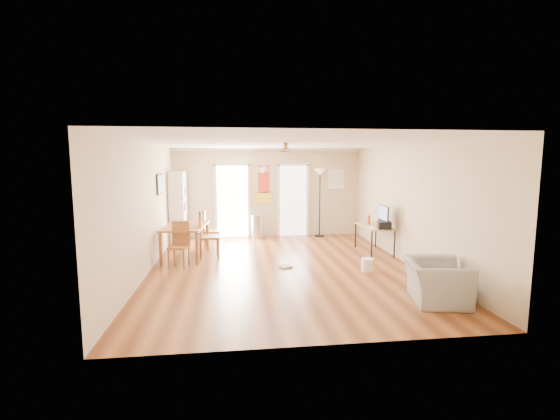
{
  "coord_description": "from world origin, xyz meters",
  "views": [
    {
      "loc": [
        -1.05,
        -7.86,
        2.23
      ],
      "look_at": [
        0.0,
        0.6,
        1.15
      ],
      "focal_mm": 24.74,
      "sensor_mm": 36.0,
      "label": 1
    }
  ],
  "objects": [
    {
      "name": "keyboard",
      "position": [
        2.2,
        0.73,
        0.68
      ],
      "size": [
        0.13,
        0.37,
        0.01
      ],
      "primitive_type": "cube",
      "rotation": [
        0.0,
        0.0,
        0.02
      ],
      "color": "white",
      "rests_on": "computer_desk"
    },
    {
      "name": "torchiere_lamp",
      "position": [
        1.51,
        3.24,
        1.01
      ],
      "size": [
        0.48,
        0.48,
        2.01
      ],
      "primitive_type": null,
      "rotation": [
        0.0,
        0.0,
        0.31
      ],
      "color": "black",
      "rests_on": "floor"
    },
    {
      "name": "floor",
      "position": [
        0.0,
        0.0,
        0.0
      ],
      "size": [
        7.0,
        7.0,
        0.0
      ],
      "primitive_type": "plane",
      "color": "brown",
      "rests_on": "ground"
    },
    {
      "name": "wall_right",
      "position": [
        2.75,
        0.0,
        1.3
      ],
      "size": [
        0.04,
        7.0,
        2.6
      ],
      "primitive_type": null,
      "color": "beige",
      "rests_on": "floor"
    },
    {
      "name": "dining_chair_right_a",
      "position": [
        -1.6,
        2.13,
        0.48
      ],
      "size": [
        0.4,
        0.4,
        0.96
      ],
      "primitive_type": null,
      "rotation": [
        0.0,
        0.0,
        1.56
      ],
      "color": "#915C2F",
      "rests_on": "floor"
    },
    {
      "name": "bathroom_doorway",
      "position": [
        0.75,
        3.48,
        1.05
      ],
      "size": [
        0.8,
        0.1,
        2.1
      ],
      "primitive_type": null,
      "color": "white",
      "rests_on": "wall_back"
    },
    {
      "name": "crown_molding",
      "position": [
        0.0,
        0.0,
        2.56
      ],
      "size": [
        5.5,
        7.0,
        0.08
      ],
      "primitive_type": null,
      "color": "white",
      "rests_on": "wall_back"
    },
    {
      "name": "ac_grille",
      "position": [
        2.05,
        3.47,
        1.7
      ],
      "size": [
        0.5,
        0.04,
        0.6
      ],
      "primitive_type": "cube",
      "color": "white",
      "rests_on": "wall_back"
    },
    {
      "name": "dining_chair_near",
      "position": [
        -2.2,
        0.37,
        0.47
      ],
      "size": [
        0.46,
        0.46,
        0.94
      ],
      "primitive_type": null,
      "rotation": [
        0.0,
        0.0,
        -0.22
      ],
      "color": "#A36F34",
      "rests_on": "floor"
    },
    {
      "name": "armchair",
      "position": [
        2.15,
        -2.26,
        0.33
      ],
      "size": [
        1.09,
        1.19,
        0.66
      ],
      "primitive_type": "imported",
      "rotation": [
        0.0,
        0.0,
        1.35
      ],
      "color": "gray",
      "rests_on": "floor"
    },
    {
      "name": "computer_desk",
      "position": [
        2.39,
        1.08,
        0.34
      ],
      "size": [
        0.63,
        1.25,
        0.67
      ],
      "primitive_type": null,
      "color": "tan",
      "rests_on": "floor"
    },
    {
      "name": "wall_back",
      "position": [
        0.0,
        3.5,
        1.3
      ],
      "size": [
        5.5,
        0.04,
        2.6
      ],
      "primitive_type": null,
      "color": "beige",
      "rests_on": "floor"
    },
    {
      "name": "bookshelf",
      "position": [
        -2.54,
        2.94,
        0.97
      ],
      "size": [
        0.66,
        0.95,
        1.94
      ],
      "primitive_type": null,
      "rotation": [
        0.0,
        0.0,
        0.34
      ],
      "color": "silver",
      "rests_on": "floor"
    },
    {
      "name": "floor_cloth",
      "position": [
        0.05,
        -0.02,
        0.02
      ],
      "size": [
        0.29,
        0.26,
        0.04
      ],
      "primitive_type": "cube",
      "rotation": [
        0.0,
        0.0,
        0.32
      ],
      "color": "#9E9F99",
      "rests_on": "floor"
    },
    {
      "name": "printer",
      "position": [
        2.45,
        0.62,
        0.76
      ],
      "size": [
        0.35,
        0.39,
        0.17
      ],
      "primitive_type": "cube",
      "rotation": [
        0.0,
        0.0,
        -0.24
      ],
      "color": "black",
      "rests_on": "computer_desk"
    },
    {
      "name": "wall_decal",
      "position": [
        -0.13,
        3.48,
        1.55
      ],
      "size": [
        0.46,
        0.03,
        1.1
      ],
      "primitive_type": "cube",
      "color": "red",
      "rests_on": "wall_back"
    },
    {
      "name": "imac",
      "position": [
        2.47,
        0.74,
        0.93
      ],
      "size": [
        0.14,
        0.57,
        0.53
      ],
      "primitive_type": null,
      "rotation": [
        0.0,
        0.0,
        -0.12
      ],
      "color": "black",
      "rests_on": "computer_desk"
    },
    {
      "name": "dining_table",
      "position": [
        -2.15,
        1.18,
        0.38
      ],
      "size": [
        1.05,
        1.59,
        0.75
      ],
      "primitive_type": null,
      "rotation": [
        0.0,
        0.0,
        -0.1
      ],
      "color": "brown",
      "rests_on": "floor"
    },
    {
      "name": "framed_poster",
      "position": [
        -2.73,
        1.4,
        1.7
      ],
      "size": [
        0.04,
        0.66,
        0.48
      ],
      "primitive_type": "cube",
      "color": "black",
      "rests_on": "wall_left"
    },
    {
      "name": "dining_chair_right_b",
      "position": [
        -1.6,
        1.04,
        0.55
      ],
      "size": [
        0.5,
        0.5,
        1.09
      ],
      "primitive_type": null,
      "rotation": [
        0.0,
        0.0,
        1.68
      ],
      "color": "#985931",
      "rests_on": "floor"
    },
    {
      "name": "kitchen_doorway",
      "position": [
        -1.05,
        3.48,
        1.05
      ],
      "size": [
        0.9,
        0.1,
        2.1
      ],
      "primitive_type": null,
      "color": "white",
      "rests_on": "wall_back"
    },
    {
      "name": "wall_front",
      "position": [
        0.0,
        -3.5,
        1.3
      ],
      "size": [
        5.5,
        0.04,
        2.6
      ],
      "primitive_type": null,
      "color": "beige",
      "rests_on": "floor"
    },
    {
      "name": "wastebasket_a",
      "position": [
        1.65,
        -0.5,
        0.14
      ],
      "size": [
        0.3,
        0.3,
        0.27
      ],
      "primitive_type": "cylinder",
      "rotation": [
        0.0,
        0.0,
        -0.32
      ],
      "color": "white",
      "rests_on": "floor"
    },
    {
      "name": "wall_left",
      "position": [
        -2.75,
        0.0,
        1.3
      ],
      "size": [
        0.04,
        7.0,
        2.6
      ],
      "primitive_type": null,
      "color": "beige",
      "rests_on": "floor"
    },
    {
      "name": "trash_can",
      "position": [
        -0.36,
        3.19,
        0.34
      ],
      "size": [
        0.4,
        0.4,
        0.68
      ],
      "primitive_type": "cylinder",
      "rotation": [
        0.0,
        0.0,
        0.33
      ],
      "color": "silver",
      "rests_on": "floor"
    },
    {
      "name": "orange_bottle",
      "position": [
        2.3,
        1.25,
        0.79
      ],
      "size": [
        0.08,
        0.08,
        0.23
      ],
      "primitive_type": "cylinder",
      "rotation": [
        0.0,
        0.0,
        0.09
      ],
      "color": "#D84A13",
      "rests_on": "computer_desk"
    },
    {
      "name": "ceiling",
      "position": [
        0.0,
        0.0,
        2.6
      ],
      "size": [
        5.5,
        7.0,
        0.0
      ],
      "primitive_type": null,
      "color": "silver",
      "rests_on": "floor"
    },
    {
      "name": "ceiling_fan",
      "position": [
        0.0,
        -0.3,
        2.43
      ],
      "size": [
        1.24,
        1.24,
        0.2
      ],
      "primitive_type": null,
      "color": "#593819",
      "rests_on": "ceiling"
    }
  ]
}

